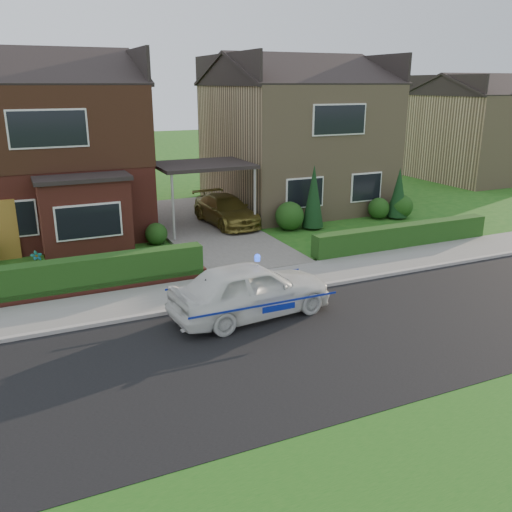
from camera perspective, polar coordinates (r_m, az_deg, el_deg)
ground at (r=13.61m, az=10.13°, el=-8.10°), size 120.00×120.00×0.00m
road at (r=13.61m, az=10.13°, el=-8.10°), size 60.00×6.00×0.02m
kerb at (r=15.96m, az=3.99°, el=-3.65°), size 60.00×0.16×0.12m
sidewalk at (r=16.83m, az=2.30°, el=-2.50°), size 60.00×2.00×0.10m
driveway at (r=22.92m, az=-5.46°, el=2.98°), size 3.80×12.00×0.12m
house_left at (r=24.02m, az=-21.55°, el=11.62°), size 7.50×9.53×7.25m
house_right at (r=27.34m, az=4.02°, el=13.07°), size 7.50×8.06×7.25m
carport_link at (r=22.36m, az=-5.61°, el=9.39°), size 3.80×3.00×2.77m
dwarf_wall at (r=16.37m, az=-18.20°, el=-3.52°), size 7.70×0.25×0.36m
hedge_left at (r=16.57m, az=-18.20°, el=-3.93°), size 7.50×0.55×0.90m
hedge_right at (r=20.91m, az=15.08°, el=0.81°), size 7.50×0.55×0.80m
shrub_left_mid at (r=20.23m, az=-14.66°, el=2.23°), size 1.32×1.32×1.32m
shrub_left_near at (r=20.88m, az=-10.45°, el=2.31°), size 0.84×0.84×0.84m
shrub_right_near at (r=22.60m, az=3.56°, el=4.22°), size 1.20×1.20×1.20m
shrub_right_mid at (r=25.14m, az=12.79°, el=4.92°), size 0.96×0.96×0.96m
shrub_right_far at (r=25.51m, az=15.01°, el=5.07°), size 1.08×1.08×1.08m
conifer_a at (r=22.75m, az=6.07°, el=6.06°), size 0.90×0.90×2.60m
conifer_b at (r=25.27m, az=14.76°, el=6.28°), size 0.90×0.90×2.20m
neighbour_right at (r=37.72m, az=22.21°, el=11.49°), size 6.50×7.00×5.20m
police_car at (r=14.12m, az=-0.56°, el=-3.58°), size 3.96×4.45×1.63m
driveway_car at (r=23.14m, az=-3.20°, el=4.85°), size 1.95×4.23×1.20m
potted_plant_a at (r=18.75m, az=-22.02°, el=-0.66°), size 0.46×0.38×0.74m
potted_plant_b at (r=20.07m, az=-13.49°, el=1.45°), size 0.56×0.52×0.82m
potted_plant_c at (r=19.75m, az=-20.94°, el=0.33°), size 0.52×0.52×0.71m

